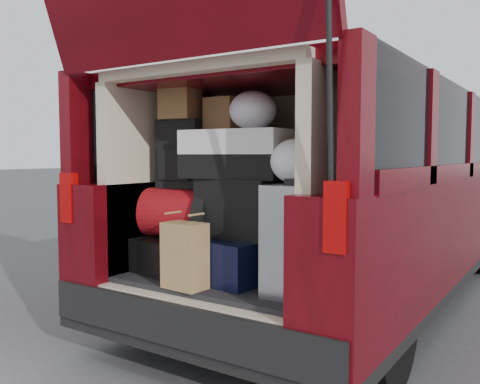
# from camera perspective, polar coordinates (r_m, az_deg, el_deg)

# --- Properties ---
(ground) EXTENTS (80.00, 80.00, 0.00)m
(ground) POSITION_cam_1_polar(r_m,az_deg,el_deg) (3.11, -2.55, -20.01)
(ground) COLOR #3C3C3F
(ground) RESTS_ON ground
(minivan) EXTENTS (1.90, 5.35, 2.77)m
(minivan) POSITION_cam_1_polar(r_m,az_deg,el_deg) (4.49, 11.57, -0.57)
(minivan) COLOR black
(minivan) RESTS_ON ground
(load_floor) EXTENTS (1.24, 1.05, 0.55)m
(load_floor) POSITION_cam_1_polar(r_m,az_deg,el_deg) (3.23, 0.41, -13.89)
(load_floor) COLOR black
(load_floor) RESTS_ON ground
(black_hardshell) EXTENTS (0.48, 0.59, 0.21)m
(black_hardshell) POSITION_cam_1_polar(r_m,az_deg,el_deg) (3.25, -6.70, -6.87)
(black_hardshell) COLOR black
(black_hardshell) RESTS_ON load_floor
(navy_hardshell) EXTENTS (0.53, 0.62, 0.25)m
(navy_hardshell) POSITION_cam_1_polar(r_m,az_deg,el_deg) (3.02, -0.12, -7.31)
(navy_hardshell) COLOR black
(navy_hardshell) RESTS_ON load_floor
(silver_roller) EXTENTS (0.27, 0.40, 0.58)m
(silver_roller) POSITION_cam_1_polar(r_m,az_deg,el_deg) (2.68, 6.25, -5.26)
(silver_roller) COLOR silver
(silver_roller) RESTS_ON load_floor
(kraft_bag) EXTENTS (0.24, 0.16, 0.36)m
(kraft_bag) POSITION_cam_1_polar(r_m,az_deg,el_deg) (2.79, -6.22, -7.11)
(kraft_bag) COLOR #A8834C
(kraft_bag) RESTS_ON load_floor
(red_duffel) EXTENTS (0.52, 0.39, 0.31)m
(red_duffel) POSITION_cam_1_polar(r_m,az_deg,el_deg) (3.18, -6.54, -2.38)
(red_duffel) COLOR #9F0E13
(red_duffel) RESTS_ON black_hardshell
(black_soft_case) EXTENTS (0.49, 0.30, 0.34)m
(black_soft_case) POSITION_cam_1_polar(r_m,az_deg,el_deg) (2.95, 0.04, -1.81)
(black_soft_case) COLOR black
(black_soft_case) RESTS_ON navy_hardshell
(backpack) EXTENTS (0.32, 0.21, 0.43)m
(backpack) POSITION_cam_1_polar(r_m,az_deg,el_deg) (3.22, -6.43, 4.26)
(backpack) COLOR black
(backpack) RESTS_ON red_duffel
(twotone_duffel) EXTENTS (0.65, 0.36, 0.28)m
(twotone_duffel) POSITION_cam_1_polar(r_m,az_deg,el_deg) (2.96, -0.29, 4.27)
(twotone_duffel) COLOR white
(twotone_duffel) RESTS_ON black_soft_case
(grocery_sack_lower) EXTENTS (0.23, 0.20, 0.20)m
(grocery_sack_lower) POSITION_cam_1_polar(r_m,az_deg,el_deg) (3.21, -6.75, 9.84)
(grocery_sack_lower) COLOR brown
(grocery_sack_lower) RESTS_ON backpack
(grocery_sack_upper) EXTENTS (0.20, 0.17, 0.20)m
(grocery_sack_upper) POSITION_cam_1_polar(r_m,az_deg,el_deg) (3.14, -1.83, 8.68)
(grocery_sack_upper) COLOR brown
(grocery_sack_upper) RESTS_ON twotone_duffel
(plastic_bag_center) EXTENTS (0.28, 0.26, 0.22)m
(plastic_bag_center) POSITION_cam_1_polar(r_m,az_deg,el_deg) (2.97, 1.43, 9.15)
(plastic_bag_center) COLOR silver
(plastic_bag_center) RESTS_ON twotone_duffel
(plastic_bag_right) EXTENTS (0.29, 0.27, 0.24)m
(plastic_bag_right) POSITION_cam_1_polar(r_m,az_deg,el_deg) (2.65, 6.31, 3.44)
(plastic_bag_right) COLOR silver
(plastic_bag_right) RESTS_ON silver_roller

